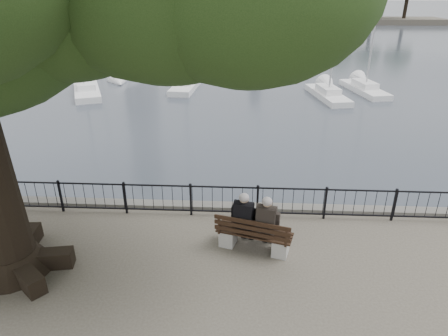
# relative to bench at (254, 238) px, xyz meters

# --- Properties ---
(harbor) EXTENTS (260.00, 260.00, 1.20)m
(harbor) POSITION_rel_bench_xyz_m (-0.87, 2.16, -0.87)
(harbor) COLOR #524F47
(harbor) RESTS_ON ground
(railing) EXTENTS (22.06, 0.06, 1.00)m
(railing) POSITION_rel_bench_xyz_m (-0.87, 1.66, 0.19)
(railing) COLOR black
(railing) RESTS_ON ground
(bench) EXTENTS (2.07, 1.12, 1.05)m
(bench) POSITION_rel_bench_xyz_m (0.00, 0.00, 0.00)
(bench) COLOR gray
(bench) RESTS_ON ground
(person_left) EXTENTS (0.63, 0.90, 1.66)m
(person_left) POSITION_rel_bench_xyz_m (-0.23, 0.19, 0.40)
(person_left) COLOR black
(person_left) RESTS_ON ground
(person_right) EXTENTS (0.63, 0.90, 1.66)m
(person_right) POSITION_rel_bench_xyz_m (0.34, 0.02, 0.40)
(person_right) COLOR black
(person_right) RESTS_ON ground
(lion_monument) EXTENTS (6.31, 6.31, 9.23)m
(lion_monument) POSITION_rel_bench_xyz_m (1.13, 49.08, 0.97)
(lion_monument) COLOR #524F47
(lion_monument) RESTS_ON ground
(sailboat_a) EXTENTS (3.96, 6.36, 10.51)m
(sailboat_a) POSITION_rel_bench_xyz_m (-12.04, 19.90, -1.07)
(sailboat_a) COLOR white
(sailboat_a) RESTS_ON ground
(sailboat_b) EXTENTS (2.02, 5.85, 11.63)m
(sailboat_b) POSITION_rel_bench_xyz_m (-4.89, 21.95, -1.03)
(sailboat_b) COLOR white
(sailboat_b) RESTS_ON ground
(sailboat_c) EXTENTS (2.56, 5.67, 9.84)m
(sailboat_c) POSITION_rel_bench_xyz_m (5.58, 19.61, -1.07)
(sailboat_c) COLOR white
(sailboat_c) RESTS_ON ground
(sailboat_d) EXTENTS (2.67, 5.71, 8.95)m
(sailboat_d) POSITION_rel_bench_xyz_m (8.63, 21.42, -1.09)
(sailboat_d) COLOR white
(sailboat_d) RESTS_ON ground
(sailboat_e) EXTENTS (3.14, 6.31, 14.81)m
(sailboat_e) POSITION_rel_bench_xyz_m (-15.25, 32.22, -0.96)
(sailboat_e) COLOR white
(sailboat_e) RESTS_ON ground
(sailboat_f) EXTENTS (3.20, 5.99, 11.22)m
(sailboat_f) POSITION_rel_bench_xyz_m (1.33, 33.93, -1.05)
(sailboat_f) COLOR white
(sailboat_f) RESTS_ON ground
(sailboat_g) EXTENTS (3.17, 5.98, 10.30)m
(sailboat_g) POSITION_rel_bench_xyz_m (6.69, 36.46, -1.07)
(sailboat_g) COLOR white
(sailboat_g) RESTS_ON ground
(sailboat_h) EXTENTS (2.01, 4.97, 10.55)m
(sailboat_h) POSITION_rel_bench_xyz_m (-7.98, 40.80, -1.04)
(sailboat_h) COLOR white
(sailboat_h) RESTS_ON ground
(sailboat_i) EXTENTS (2.76, 5.09, 9.74)m
(sailboat_i) POSITION_rel_bench_xyz_m (-10.42, 26.66, -1.06)
(sailboat_i) COLOR white
(sailboat_i) RESTS_ON ground
(far_shore) EXTENTS (30.00, 8.60, 9.18)m
(far_shore) POSITION_rel_bench_xyz_m (24.67, 78.61, 2.63)
(far_shore) COLOR #49443B
(far_shore) RESTS_ON ground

